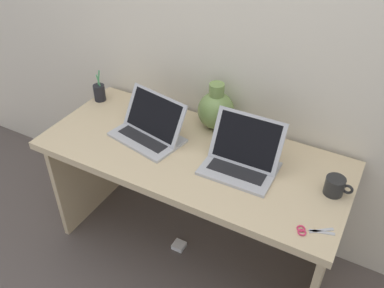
{
  "coord_description": "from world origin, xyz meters",
  "views": [
    {
      "loc": [
        0.77,
        -1.4,
        1.96
      ],
      "look_at": [
        0.0,
        0.0,
        0.77
      ],
      "focal_mm": 38.61,
      "sensor_mm": 36.0,
      "label": 1
    }
  ],
  "objects_px": {
    "coffee_mug": "(335,186)",
    "scissors": "(309,231)",
    "green_vase": "(216,109)",
    "power_brick": "(179,246)",
    "pen_cup": "(99,92)",
    "laptop_right": "(243,155)",
    "laptop_left": "(150,127)"
  },
  "relations": [
    {
      "from": "coffee_mug",
      "to": "scissors",
      "type": "bearing_deg",
      "value": -97.02
    },
    {
      "from": "green_vase",
      "to": "power_brick",
      "type": "height_order",
      "value": "green_vase"
    },
    {
      "from": "pen_cup",
      "to": "scissors",
      "type": "xyz_separation_m",
      "value": [
        1.35,
        -0.4,
        -0.05
      ]
    },
    {
      "from": "laptop_right",
      "to": "coffee_mug",
      "type": "bearing_deg",
      "value": 2.84
    },
    {
      "from": "coffee_mug",
      "to": "pen_cup",
      "type": "height_order",
      "value": "pen_cup"
    },
    {
      "from": "green_vase",
      "to": "power_brick",
      "type": "bearing_deg",
      "value": -103.22
    },
    {
      "from": "laptop_left",
      "to": "scissors",
      "type": "relative_size",
      "value": 2.77
    },
    {
      "from": "laptop_left",
      "to": "power_brick",
      "type": "distance_m",
      "value": 0.79
    },
    {
      "from": "laptop_right",
      "to": "pen_cup",
      "type": "relative_size",
      "value": 1.84
    },
    {
      "from": "coffee_mug",
      "to": "power_brick",
      "type": "relative_size",
      "value": 1.73
    },
    {
      "from": "pen_cup",
      "to": "power_brick",
      "type": "height_order",
      "value": "pen_cup"
    },
    {
      "from": "laptop_left",
      "to": "laptop_right",
      "type": "xyz_separation_m",
      "value": [
        0.51,
        0.0,
        0.0
      ]
    },
    {
      "from": "pen_cup",
      "to": "coffee_mug",
      "type": "bearing_deg",
      "value": -5.71
    },
    {
      "from": "green_vase",
      "to": "laptop_right",
      "type": "bearing_deg",
      "value": -43.05
    },
    {
      "from": "coffee_mug",
      "to": "pen_cup",
      "type": "bearing_deg",
      "value": 174.29
    },
    {
      "from": "pen_cup",
      "to": "scissors",
      "type": "height_order",
      "value": "pen_cup"
    },
    {
      "from": "green_vase",
      "to": "coffee_mug",
      "type": "xyz_separation_m",
      "value": [
        0.68,
        -0.22,
        -0.06
      ]
    },
    {
      "from": "scissors",
      "to": "power_brick",
      "type": "bearing_deg",
      "value": 165.29
    },
    {
      "from": "coffee_mug",
      "to": "power_brick",
      "type": "bearing_deg",
      "value": -174.09
    },
    {
      "from": "laptop_right",
      "to": "pen_cup",
      "type": "distance_m",
      "value": 0.98
    },
    {
      "from": "green_vase",
      "to": "power_brick",
      "type": "xyz_separation_m",
      "value": [
        -0.07,
        -0.29,
        -0.81
      ]
    },
    {
      "from": "laptop_left",
      "to": "scissors",
      "type": "distance_m",
      "value": 0.93
    },
    {
      "from": "laptop_left",
      "to": "laptop_right",
      "type": "relative_size",
      "value": 1.18
    },
    {
      "from": "coffee_mug",
      "to": "pen_cup",
      "type": "relative_size",
      "value": 0.66
    },
    {
      "from": "scissors",
      "to": "coffee_mug",
      "type": "bearing_deg",
      "value": 82.98
    },
    {
      "from": "power_brick",
      "to": "laptop_right",
      "type": "bearing_deg",
      "value": 9.85
    },
    {
      "from": "laptop_right",
      "to": "power_brick",
      "type": "bearing_deg",
      "value": -170.15
    },
    {
      "from": "laptop_left",
      "to": "coffee_mug",
      "type": "xyz_separation_m",
      "value": [
        0.93,
        0.03,
        -0.02
      ]
    },
    {
      "from": "laptop_right",
      "to": "coffee_mug",
      "type": "height_order",
      "value": "laptop_right"
    },
    {
      "from": "laptop_left",
      "to": "green_vase",
      "type": "height_order",
      "value": "green_vase"
    },
    {
      "from": "laptop_left",
      "to": "scissors",
      "type": "xyz_separation_m",
      "value": [
        0.89,
        -0.24,
        -0.05
      ]
    },
    {
      "from": "laptop_right",
      "to": "pen_cup",
      "type": "bearing_deg",
      "value": 170.63
    }
  ]
}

